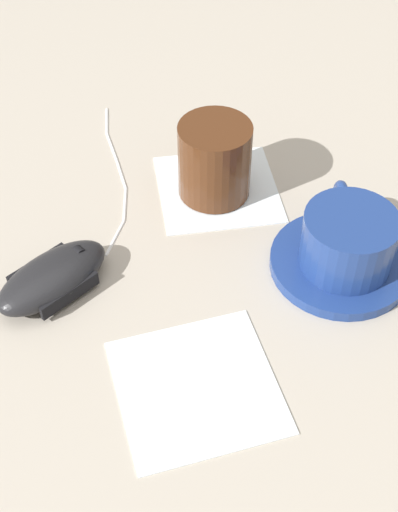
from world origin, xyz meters
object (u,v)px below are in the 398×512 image
Objects in this scene: saucer at (340,263)px; computer_mouse at (53,277)px; coffee_cup at (348,239)px; drinking_glass at (215,160)px.

computer_mouse is at bearing 74.34° from saucer.
coffee_cup is (-0.00, -0.00, 0.03)m from saucer.
coffee_cup is at bearing -105.84° from computer_mouse.
coffee_cup is 0.16m from drinking_glass.
computer_mouse reaches higher than saucer.
coffee_cup reaches higher than computer_mouse.
computer_mouse is 0.20m from drinking_glass.
computer_mouse is (0.07, 0.26, 0.01)m from saucer.
saucer is at bearing -105.66° from computer_mouse.
saucer is at bearing -153.88° from drinking_glass.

